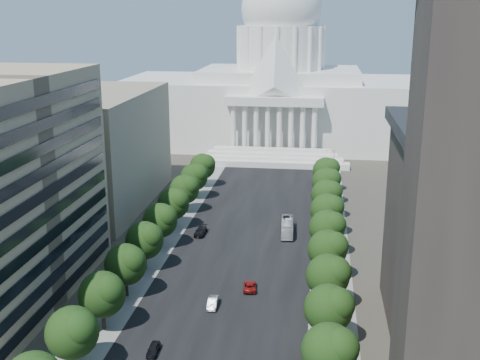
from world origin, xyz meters
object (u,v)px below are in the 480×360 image
at_px(car_dark_b, 201,231).
at_px(city_bus, 287,227).
at_px(car_silver, 213,303).
at_px(car_dark_a, 153,349).
at_px(car_red, 250,286).

xyz_separation_m(car_dark_b, city_bus, (19.88, 3.45, 0.76)).
xyz_separation_m(car_silver, city_bus, (10.88, 37.95, 0.81)).
relative_size(car_silver, city_bus, 0.41).
xyz_separation_m(car_dark_a, car_dark_b, (-2.72, 50.46, 0.13)).
relative_size(car_silver, car_dark_b, 0.83).
height_order(car_silver, city_bus, city_bus).
bearing_deg(city_bus, car_dark_b, -172.86).
distance_m(car_red, car_dark_b, 30.69).
relative_size(car_dark_a, car_dark_b, 0.71).
distance_m(car_dark_a, city_bus, 56.58).
bearing_deg(car_dark_b, city_bus, 11.98).
bearing_deg(car_red, car_dark_a, 56.96).
xyz_separation_m(car_dark_a, car_red, (11.95, 23.49, 0.01)).
xyz_separation_m(car_red, car_dark_b, (-14.67, 26.96, 0.12)).
bearing_deg(city_bus, car_red, -102.43).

